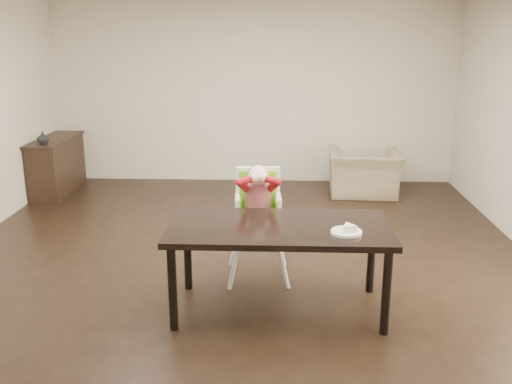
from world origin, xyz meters
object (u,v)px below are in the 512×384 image
(high_chair, at_px, (258,198))
(armchair, at_px, (364,165))
(dining_table, at_px, (279,234))
(sideboard, at_px, (57,165))

(high_chair, height_order, armchair, high_chair)
(dining_table, bearing_deg, armchair, 71.16)
(high_chair, distance_m, sideboard, 4.07)
(high_chair, height_order, sideboard, high_chair)
(dining_table, xyz_separation_m, armchair, (1.19, 3.49, -0.25))
(high_chair, relative_size, armchair, 1.12)
(sideboard, bearing_deg, high_chair, -42.75)
(armchair, bearing_deg, high_chair, 66.60)
(dining_table, distance_m, high_chair, 0.71)
(high_chair, distance_m, armchair, 3.16)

